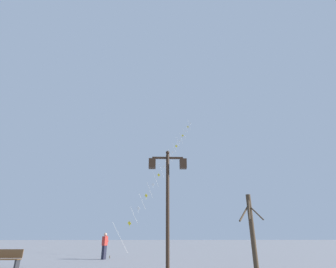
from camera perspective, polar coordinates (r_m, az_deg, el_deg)
name	(u,v)px	position (r m, az deg, el deg)	size (l,w,h in m)	color
ground_plane	(142,257)	(21.10, -5.92, -26.04)	(160.00, 160.00, 0.00)	gray
twin_lantern_lamp_post	(168,186)	(10.29, -0.08, -11.73)	(1.56, 0.28, 4.85)	black
kite_train	(168,160)	(31.91, -0.01, -5.87)	(9.01, 20.14, 20.15)	brown
kite_flyer	(105,245)	(19.76, -14.15, -23.21)	(0.39, 0.62, 1.71)	#1E1E2D
bare_tree	(252,228)	(13.96, 18.40, -19.55)	(1.36, 1.14, 3.52)	#423323
park_bench	(4,259)	(15.97, -33.13, -22.65)	(1.61, 0.48, 0.89)	brown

